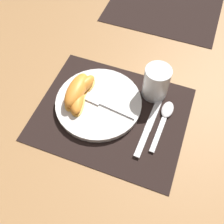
% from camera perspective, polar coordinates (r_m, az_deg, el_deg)
% --- Properties ---
extents(ground_plane, '(3.00, 3.00, 0.00)m').
position_cam_1_polar(ground_plane, '(0.77, -0.10, -0.41)').
color(ground_plane, '#A37547').
extents(placemat, '(0.43, 0.35, 0.00)m').
position_cam_1_polar(placemat, '(0.77, -0.10, -0.33)').
color(placemat, black).
rests_on(placemat, ground_plane).
extents(placemat_far, '(0.43, 0.35, 0.00)m').
position_cam_1_polar(placemat_far, '(1.14, 11.29, 21.66)').
color(placemat_far, black).
rests_on(placemat_far, ground_plane).
extents(plate, '(0.26, 0.26, 0.02)m').
position_cam_1_polar(plate, '(0.78, -2.93, 2.01)').
color(plate, white).
rests_on(plate, placemat).
extents(juice_glass, '(0.08, 0.08, 0.10)m').
position_cam_1_polar(juice_glass, '(0.79, 9.53, 6.07)').
color(juice_glass, silver).
rests_on(juice_glass, placemat).
extents(knife, '(0.03, 0.22, 0.01)m').
position_cam_1_polar(knife, '(0.75, 8.02, -3.09)').
color(knife, silver).
rests_on(knife, placemat).
extents(spoon, '(0.04, 0.18, 0.01)m').
position_cam_1_polar(spoon, '(0.77, 11.47, -0.85)').
color(spoon, silver).
rests_on(spoon, placemat).
extents(fork, '(0.18, 0.04, 0.00)m').
position_cam_1_polar(fork, '(0.77, -2.01, 1.89)').
color(fork, silver).
rests_on(fork, plate).
extents(citrus_wedge_0, '(0.07, 0.11, 0.04)m').
position_cam_1_polar(citrus_wedge_0, '(0.79, -6.35, 5.53)').
color(citrus_wedge_0, '#F7C656').
rests_on(citrus_wedge_0, plate).
extents(citrus_wedge_1, '(0.06, 0.13, 0.05)m').
position_cam_1_polar(citrus_wedge_1, '(0.78, -7.73, 4.62)').
color(citrus_wedge_1, '#F7C656').
rests_on(citrus_wedge_1, plate).
extents(citrus_wedge_2, '(0.09, 0.14, 0.03)m').
position_cam_1_polar(citrus_wedge_2, '(0.77, -7.83, 3.10)').
color(citrus_wedge_2, '#F7C656').
rests_on(citrus_wedge_2, plate).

